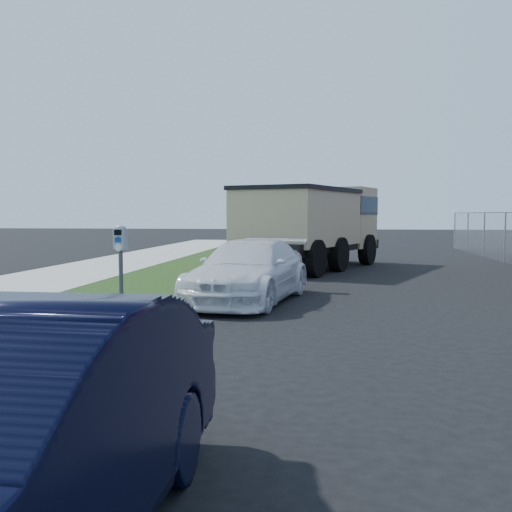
# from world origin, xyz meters

# --- Properties ---
(ground) EXTENTS (120.00, 120.00, 0.00)m
(ground) POSITION_xyz_m (0.00, 0.00, 0.00)
(ground) COLOR black
(ground) RESTS_ON ground
(streetside) EXTENTS (6.12, 50.00, 0.15)m
(streetside) POSITION_xyz_m (-5.57, 2.00, 0.07)
(streetside) COLOR #989890
(streetside) RESTS_ON ground
(parking_meter) EXTENTS (0.22, 0.17, 1.43)m
(parking_meter) POSITION_xyz_m (-3.27, -0.56, 1.17)
(parking_meter) COLOR #3F4247
(parking_meter) RESTS_ON ground
(white_wagon) EXTENTS (2.39, 4.43, 1.22)m
(white_wagon) POSITION_xyz_m (-1.73, 2.39, 0.61)
(white_wagon) COLOR silver
(white_wagon) RESTS_ON ground
(dump_truck) EXTENTS (4.67, 7.16, 2.64)m
(dump_truck) POSITION_xyz_m (-0.73, 10.04, 1.49)
(dump_truck) COLOR black
(dump_truck) RESTS_ON ground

